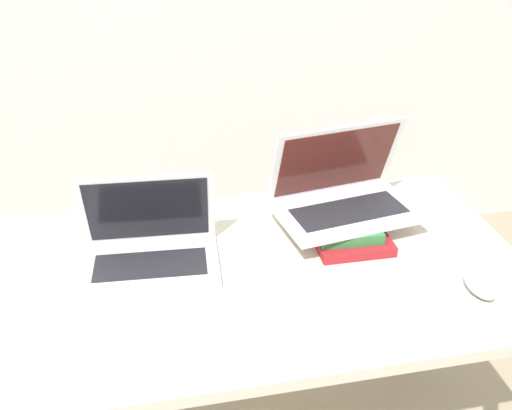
# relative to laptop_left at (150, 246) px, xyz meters

# --- Properties ---
(desk) EXTENTS (1.42, 0.76, 0.75)m
(desk) POSITION_rel_laptop_left_xyz_m (0.22, -0.08, -0.13)
(desk) COLOR beige
(desk) RESTS_ON ground_plane
(laptop_left) EXTENTS (0.35, 0.25, 0.23)m
(laptop_left) POSITION_rel_laptop_left_xyz_m (0.00, 0.00, 0.00)
(laptop_left) COLOR silver
(laptop_left) RESTS_ON desk
(book_stack) EXTENTS (0.20, 0.28, 0.06)m
(book_stack) POSITION_rel_laptop_left_xyz_m (0.52, 0.04, -0.02)
(book_stack) COLOR maroon
(book_stack) RESTS_ON desk
(laptop_on_books) EXTENTS (0.40, 0.29, 0.24)m
(laptop_on_books) POSITION_rel_laptop_left_xyz_m (0.52, 0.06, 0.06)
(laptop_on_books) COLOR silver
(laptop_on_books) RESTS_ON book_stack
(wireless_keyboard) EXTENTS (0.31, 0.15, 0.01)m
(wireless_keyboard) POSITION_rel_laptop_left_xyz_m (0.48, -0.32, -0.04)
(wireless_keyboard) COLOR white
(wireless_keyboard) RESTS_ON desk
(mouse) EXTENTS (0.06, 0.10, 0.03)m
(mouse) POSITION_rel_laptop_left_xyz_m (0.75, -0.28, -0.03)
(mouse) COLOR #B2B2B7
(mouse) RESTS_ON desk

